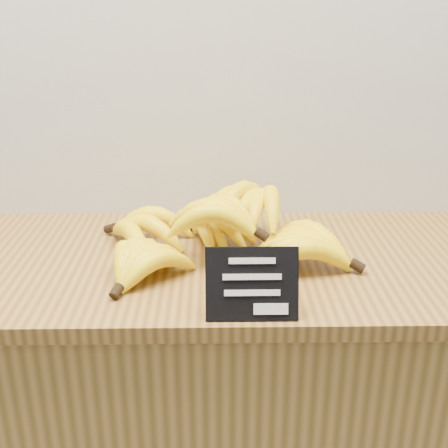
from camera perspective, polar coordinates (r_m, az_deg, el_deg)
counter at (r=1.42m, az=-0.03°, el=-21.15°), size 1.34×0.50×0.90m
counter_top at (r=1.15m, az=-0.04°, el=-3.94°), size 1.36×0.54×0.03m
chalkboard_sign at (r=0.91m, az=2.86°, el=-6.12°), size 0.15×0.04×0.12m
banana_pile at (r=1.13m, az=-0.97°, el=-0.85°), size 0.54×0.38×0.13m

